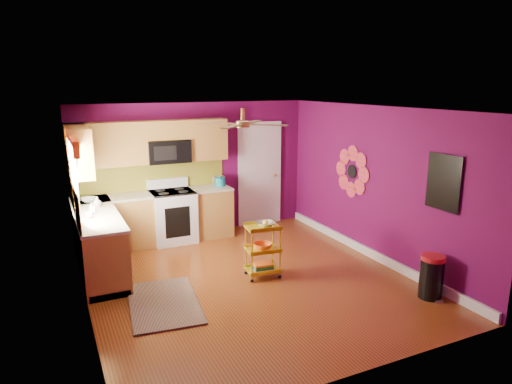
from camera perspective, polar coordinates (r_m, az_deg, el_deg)
ground at (r=6.88m, az=-0.84°, el=-10.94°), size 5.00×5.00×0.00m
room_envelope at (r=6.39m, az=-0.67°, el=2.56°), size 4.54×5.04×2.52m
lower_cabinets at (r=8.00m, az=-15.21°, el=-4.55°), size 2.81×2.31×0.94m
electric_range at (r=8.47m, az=-10.36°, el=-2.93°), size 0.76×0.66×1.13m
upper_cabinetry at (r=8.06m, az=-15.53°, el=5.54°), size 2.80×2.30×1.26m
left_window at (r=6.86m, az=-21.89°, el=3.22°), size 0.08×1.35×1.08m
panel_door at (r=9.25m, az=0.45°, el=2.13°), size 0.95×0.11×2.15m
right_wall_art at (r=7.34m, az=16.32°, el=1.94°), size 0.04×2.74×1.04m
ceiling_fan at (r=6.47m, az=-1.65°, el=8.57°), size 1.01×1.01×0.26m
shag_rug at (r=6.32m, az=-11.44°, el=-13.42°), size 1.04×1.52×0.02m
rolling_cart at (r=6.83m, az=0.91°, el=-6.99°), size 0.53×0.41×0.88m
trash_can at (r=6.68m, az=21.09°, el=-9.86°), size 0.38×0.38×0.60m
teal_kettle at (r=8.64m, az=-4.47°, el=1.28°), size 0.18×0.18×0.21m
toaster at (r=8.73m, az=-4.71°, el=1.44°), size 0.22×0.15×0.18m
soap_bottle_a at (r=7.23m, az=-19.83°, el=-1.90°), size 0.08×0.08×0.17m
soap_bottle_b at (r=7.61m, az=-19.25°, el=-1.14°), size 0.13×0.13×0.16m
counter_dish at (r=7.99m, az=-20.21°, el=-0.92°), size 0.26×0.26×0.06m
counter_cup at (r=7.04m, az=-20.10°, el=-2.67°), size 0.11×0.11×0.09m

